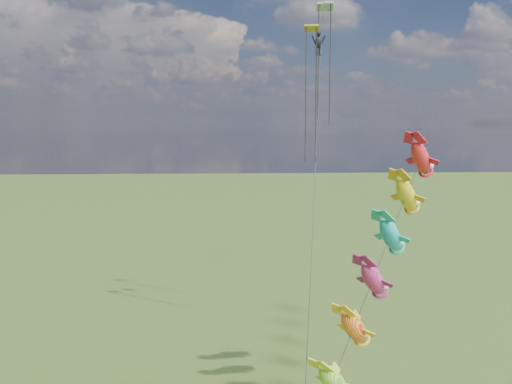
{
  "coord_description": "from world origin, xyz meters",
  "views": [
    {
      "loc": [
        15.38,
        -20.32,
        14.74
      ],
      "look_at": [
        17.28,
        11.18,
        10.97
      ],
      "focal_mm": 40.0,
      "sensor_mm": 36.0,
      "label": 1
    }
  ],
  "objects": [
    {
      "name": "fish_windsock_rig",
      "position": [
        22.64,
        4.73,
        8.71
      ],
      "size": [
        10.43,
        12.24,
        15.49
      ],
      "rotation": [
        0.0,
        0.0,
        -0.38
      ],
      "color": "brown",
      "rests_on": "ground"
    },
    {
      "name": "parafoil_rig",
      "position": [
        22.07,
        19.28,
        19.58
      ],
      "size": [
        4.61,
        17.26,
        27.51
      ],
      "rotation": [
        0.0,
        0.0,
        -0.13
      ],
      "color": "brown",
      "rests_on": "ground"
    }
  ]
}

